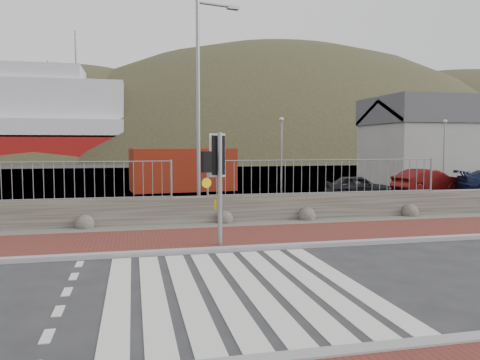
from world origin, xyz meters
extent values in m
plane|color=#28282B|center=(0.00, 0.00, 0.00)|extent=(220.00, 220.00, 0.00)
cube|color=maroon|center=(0.00, 4.50, 0.04)|extent=(40.00, 3.00, 0.08)
cube|color=gray|center=(0.00, -3.00, 0.05)|extent=(40.00, 0.25, 0.12)
cube|color=gray|center=(0.00, 3.00, 0.05)|extent=(40.00, 0.25, 0.12)
cube|color=silver|center=(-2.10, 0.00, 0.01)|extent=(0.42, 5.60, 0.01)
cube|color=silver|center=(-1.50, 0.00, 0.01)|extent=(0.42, 5.60, 0.01)
cube|color=silver|center=(-0.90, 0.00, 0.01)|extent=(0.42, 5.60, 0.01)
cube|color=silver|center=(-0.30, 0.00, 0.01)|extent=(0.42, 5.60, 0.01)
cube|color=silver|center=(0.30, 0.00, 0.01)|extent=(0.42, 5.60, 0.01)
cube|color=silver|center=(0.90, 0.00, 0.01)|extent=(0.42, 5.60, 0.01)
cube|color=silver|center=(1.50, 0.00, 0.01)|extent=(0.42, 5.60, 0.01)
cube|color=silver|center=(2.10, 0.00, 0.01)|extent=(0.42, 5.60, 0.01)
cube|color=#59544C|center=(0.00, 6.50, 0.03)|extent=(40.00, 1.50, 0.06)
cube|color=#49453C|center=(0.00, 7.30, 0.45)|extent=(40.00, 0.60, 0.90)
cylinder|color=gray|center=(-4.80, 7.15, 2.10)|extent=(8.40, 0.04, 0.04)
cylinder|color=gray|center=(-0.60, 7.15, 1.50)|extent=(0.07, 0.07, 1.20)
cylinder|color=gray|center=(4.80, 7.15, 2.10)|extent=(8.40, 0.04, 0.04)
cylinder|color=gray|center=(0.60, 7.15, 1.50)|extent=(0.07, 0.07, 1.20)
cylinder|color=gray|center=(9.00, 7.15, 1.50)|extent=(0.07, 0.07, 1.20)
cube|color=#4C4C4F|center=(0.00, 27.90, 0.00)|extent=(120.00, 40.00, 0.50)
cube|color=#3F4C54|center=(0.00, 62.90, 0.00)|extent=(220.00, 50.00, 0.05)
cube|color=silver|center=(-18.00, 67.90, 9.00)|extent=(30.00, 12.00, 6.00)
cube|color=silver|center=(-18.00, 67.90, 13.00)|extent=(18.00, 10.00, 2.50)
cylinder|color=gray|center=(-10.00, 67.90, 17.00)|extent=(0.30, 0.30, 6.00)
cube|color=#9E9E99|center=(20.00, 19.90, 2.00)|extent=(12.00, 6.00, 4.00)
cube|color=#4C4C51|center=(20.00, 19.90, 4.90)|extent=(12.20, 6.20, 1.80)
ellipsoid|color=#2E2F1C|center=(-15.00, 87.90, -20.00)|extent=(106.40, 68.40, 76.00)
ellipsoid|color=#2E2F1C|center=(30.00, 87.90, -26.00)|extent=(140.00, 90.00, 100.00)
ellipsoid|color=#2E2F1C|center=(75.00, 87.90, -20.00)|extent=(112.00, 72.00, 80.00)
cylinder|color=gray|center=(0.32, 3.42, 1.47)|extent=(0.12, 0.12, 2.94)
cube|color=#E9B50D|center=(0.32, 3.42, 1.10)|extent=(0.16, 0.12, 0.23)
cube|color=black|center=(0.32, 3.42, 2.36)|extent=(0.47, 0.35, 1.10)
sphere|color=#0CE53F|center=(0.32, 3.42, 2.05)|extent=(0.16, 0.16, 0.16)
cube|color=black|center=(-0.03, 3.32, 2.21)|extent=(0.27, 0.22, 0.53)
cylinder|color=gray|center=(0.43, 8.10, 3.79)|extent=(0.13, 0.13, 7.58)
cylinder|color=gray|center=(1.08, 8.24, 7.48)|extent=(1.31, 0.37, 0.09)
cube|color=beige|center=(1.72, 8.38, 7.46)|extent=(0.46, 0.29, 0.11)
cube|color=maroon|center=(1.00, 18.80, 1.22)|extent=(6.08, 3.08, 2.43)
imported|color=black|center=(9.21, 13.28, 0.56)|extent=(3.51, 2.08, 1.12)
imported|color=#540D0C|center=(13.98, 14.50, 0.66)|extent=(4.17, 2.08, 1.31)
camera|label=1|loc=(-1.81, -8.16, 2.62)|focal=35.00mm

